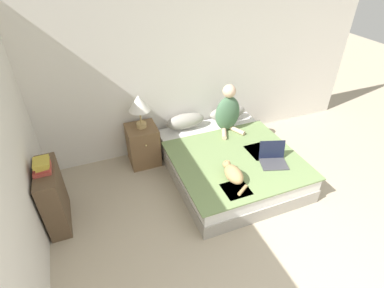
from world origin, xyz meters
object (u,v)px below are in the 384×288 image
object	(u,v)px
laptop_open	(273,159)
table_lamp	(139,104)
book_stack_top	(42,166)
cat_tabby	(233,174)
bookshelf	(53,197)
person_sitting	(228,111)
bed	(230,163)
pillow_far	(228,113)
nightstand	(143,145)
pillow_near	(185,121)

from	to	relation	value
laptop_open	table_lamp	bearing A→B (deg)	159.75
table_lamp	book_stack_top	bearing A→B (deg)	-148.30
cat_tabby	laptop_open	xyz separation A→B (m)	(0.68, 0.12, -0.04)
bookshelf	person_sitting	bearing A→B (deg)	12.63
cat_tabby	bookshelf	world-z (taller)	bookshelf
bed	table_lamp	bearing A→B (deg)	144.95
table_lamp	book_stack_top	xyz separation A→B (m)	(-1.31, -0.81, -0.13)
pillow_far	table_lamp	size ratio (longest dim) A/B	1.22
cat_tabby	bookshelf	size ratio (longest dim) A/B	0.65
cat_tabby	book_stack_top	distance (m)	2.25
pillow_far	book_stack_top	xyz separation A→B (m)	(-2.79, -0.88, 0.35)
cat_tabby	book_stack_top	world-z (taller)	book_stack_top
bed	nightstand	xyz separation A→B (m)	(-1.12, 0.77, 0.11)
nightstand	pillow_far	bearing A→B (deg)	3.13
pillow_near	nightstand	xyz separation A→B (m)	(-0.74, -0.08, -0.22)
laptop_open	bookshelf	distance (m)	2.87
person_sitting	book_stack_top	size ratio (longest dim) A/B	3.40
bookshelf	book_stack_top	bearing A→B (deg)	-98.39
table_lamp	nightstand	bearing A→B (deg)	-149.96
pillow_far	bookshelf	distance (m)	2.93
cat_tabby	pillow_near	bearing A→B (deg)	2.87
laptop_open	table_lamp	world-z (taller)	table_lamp
table_lamp	book_stack_top	size ratio (longest dim) A/B	2.32
person_sitting	cat_tabby	distance (m)	1.24
cat_tabby	person_sitting	bearing A→B (deg)	-25.36
pillow_far	laptop_open	distance (m)	1.29
cat_tabby	nightstand	world-z (taller)	nightstand
pillow_near	cat_tabby	distance (m)	1.41
person_sitting	nightstand	distance (m)	1.42
cat_tabby	table_lamp	size ratio (longest dim) A/B	1.01
pillow_near	laptop_open	size ratio (longest dim) A/B	1.47
pillow_near	nightstand	bearing A→B (deg)	-173.67
bed	cat_tabby	size ratio (longest dim) A/B	3.73
bed	table_lamp	size ratio (longest dim) A/B	3.78
book_stack_top	nightstand	bearing A→B (deg)	31.71
pillow_far	person_sitting	size ratio (longest dim) A/B	0.83
person_sitting	pillow_far	bearing A→B (deg)	61.08
bed	laptop_open	distance (m)	0.66
pillow_near	table_lamp	size ratio (longest dim) A/B	1.22
person_sitting	cat_tabby	world-z (taller)	person_sitting
pillow_near	table_lamp	world-z (taller)	table_lamp
bed	book_stack_top	bearing A→B (deg)	-179.32
pillow_far	book_stack_top	bearing A→B (deg)	-162.48
pillow_far	book_stack_top	distance (m)	2.95
pillow_near	person_sitting	bearing A→B (deg)	-25.64
pillow_near	person_sitting	distance (m)	0.70
laptop_open	table_lamp	distance (m)	2.03
cat_tabby	book_stack_top	size ratio (longest dim) A/B	2.35
pillow_far	cat_tabby	world-z (taller)	pillow_far
bed	table_lamp	world-z (taller)	table_lamp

